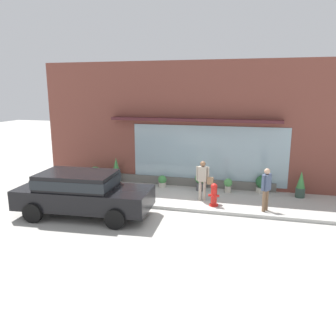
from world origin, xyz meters
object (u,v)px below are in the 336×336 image
Objects in this scene: pedestrian_passerby at (266,186)px; potted_plant_doorstep at (262,184)px; potted_plant_corner_tall at (116,171)px; potted_plant_window_center at (301,185)px; fire_hydrant at (214,195)px; pedestrian_with_handbag at (203,178)px; potted_plant_window_right at (162,181)px; parked_car_black at (82,191)px; potted_plant_near_hydrant at (228,185)px; potted_plant_low_front at (95,174)px; potted_plant_trailing_edge at (200,181)px.

pedestrian_passerby is 2.33m from potted_plant_doorstep.
potted_plant_window_center is (7.94, -0.22, -0.05)m from potted_plant_corner_tall.
pedestrian_with_handbag reaches higher than fire_hydrant.
pedestrian_passerby is 4.82m from potted_plant_window_right.
potted_plant_corner_tall is at bearing 94.06° from parked_car_black.
potted_plant_near_hydrant is 0.80× the size of potted_plant_low_front.
pedestrian_with_handbag is at bearing -35.35° from potted_plant_window_right.
potted_plant_near_hydrant is at bearing -3.13° from potted_plant_corner_tall.
fire_hydrant is 2.79m from potted_plant_doorstep.
potted_plant_doorstep is 0.69× the size of potted_plant_window_center.
potted_plant_corner_tall reaches higher than potted_plant_near_hydrant.
parked_car_black is at bearing -69.33° from potted_plant_low_front.
potted_plant_trailing_edge is 0.71× the size of potted_plant_window_center.
potted_plant_doorstep reaches higher than potted_plant_window_right.
pedestrian_passerby is 2.48m from potted_plant_near_hydrant.
potted_plant_corner_tall reaches higher than potted_plant_trailing_edge.
potted_plant_window_center is at bearing 0.23° from potted_plant_low_front.
potted_plant_window_center is (7.37, 4.02, -0.35)m from parked_car_black.
pedestrian_with_handbag is 2.99× the size of potted_plant_window_right.
pedestrian_passerby is 7.76m from potted_plant_low_front.
fire_hydrant is at bearing -128.41° from potted_plant_doorstep.
pedestrian_with_handbag is 5.39m from potted_plant_low_front.
potted_plant_low_front is (-5.68, 1.87, -0.02)m from fire_hydrant.
pedestrian_passerby is at bearing -52.79° from potted_plant_near_hydrant.
potted_plant_window_center is at bearing -0.43° from potted_plant_window_right.
pedestrian_with_handbag is 1.01× the size of pedestrian_passerby.
potted_plant_low_front reaches higher than potted_plant_doorstep.
fire_hydrant is at bearing -42.54° from pedestrian_with_handbag.
potted_plant_window_center is at bearing 24.61° from pedestrian_with_handbag.
potted_plant_corner_tall is at bearing 176.87° from potted_plant_near_hydrant.
pedestrian_with_handbag is 1.46× the size of potted_plant_window_center.
pedestrian_passerby is at bearing -14.58° from potted_plant_low_front.
fire_hydrant is 0.85m from pedestrian_with_handbag.
potted_plant_corner_tall is 2.26m from potted_plant_window_right.
potted_plant_doorstep is (-0.08, 2.27, -0.52)m from pedestrian_passerby.
pedestrian_passerby reaches higher than parked_car_black.
potted_plant_window_center is at bearing -1.57° from potted_plant_corner_tall.
parked_car_black is at bearing -143.95° from potted_plant_doorstep.
potted_plant_doorstep is 7.42m from potted_plant_low_front.
parked_car_black is at bearing -138.90° from potted_plant_near_hydrant.
potted_plant_trailing_edge is at bearing -178.86° from potted_plant_near_hydrant.
potted_plant_doorstep reaches higher than potted_plant_near_hydrant.
potted_plant_near_hydrant is 1.15× the size of potted_plant_window_right.
pedestrian_passerby reaches higher than potted_plant_window_center.
potted_plant_window_center reaches higher than fire_hydrant.
potted_plant_window_center is (3.19, 1.90, 0.08)m from fire_hydrant.
pedestrian_passerby is 2.09× the size of potted_plant_doorstep.
potted_plant_doorstep is (2.22, 1.68, -0.52)m from pedestrian_with_handbag.
pedestrian_passerby is 1.33× the size of potted_plant_corner_tall.
potted_plant_corner_tall is 1.55× the size of potted_plant_low_front.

